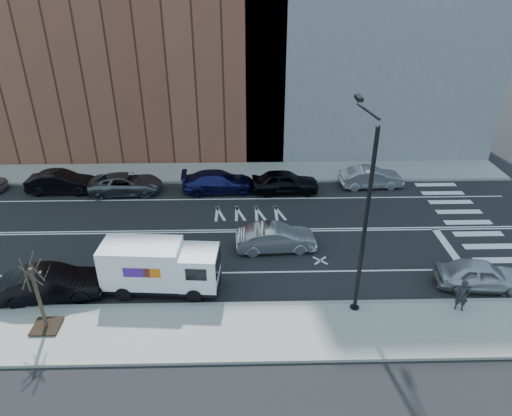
{
  "coord_description": "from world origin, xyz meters",
  "views": [
    {
      "loc": [
        1.96,
        -24.01,
        14.43
      ],
      "look_at": [
        2.53,
        0.33,
        1.4
      ],
      "focal_mm": 32.0,
      "sensor_mm": 36.0,
      "label": 1
    }
  ],
  "objects_px": {
    "driving_sedan": "(276,238)",
    "pedestrian": "(462,296)",
    "fedex_van": "(160,267)",
    "near_parked_front": "(481,275)",
    "far_parked_b": "(61,182)"
  },
  "relations": [
    {
      "from": "driving_sedan",
      "to": "pedestrian",
      "type": "bearing_deg",
      "value": -127.29
    },
    {
      "from": "fedex_van",
      "to": "pedestrian",
      "type": "height_order",
      "value": "fedex_van"
    },
    {
      "from": "driving_sedan",
      "to": "pedestrian",
      "type": "distance_m",
      "value": 9.96
    },
    {
      "from": "driving_sedan",
      "to": "near_parked_front",
      "type": "bearing_deg",
      "value": -113.78
    },
    {
      "from": "fedex_van",
      "to": "driving_sedan",
      "type": "bearing_deg",
      "value": 34.6
    },
    {
      "from": "fedex_van",
      "to": "near_parked_front",
      "type": "xyz_separation_m",
      "value": [
        15.97,
        -0.19,
        -0.63
      ]
    },
    {
      "from": "fedex_van",
      "to": "pedestrian",
      "type": "relative_size",
      "value": 3.67
    },
    {
      "from": "pedestrian",
      "to": "fedex_van",
      "type": "bearing_deg",
      "value": -169.87
    },
    {
      "from": "near_parked_front",
      "to": "pedestrian",
      "type": "distance_m",
      "value": 2.55
    },
    {
      "from": "fedex_van",
      "to": "far_parked_b",
      "type": "height_order",
      "value": "fedex_van"
    },
    {
      "from": "pedestrian",
      "to": "far_parked_b",
      "type": "bearing_deg",
      "value": 168.21
    },
    {
      "from": "pedestrian",
      "to": "near_parked_front",
      "type": "bearing_deg",
      "value": 64.36
    },
    {
      "from": "driving_sedan",
      "to": "near_parked_front",
      "type": "distance_m",
      "value": 10.7
    },
    {
      "from": "fedex_van",
      "to": "pedestrian",
      "type": "xyz_separation_m",
      "value": [
        14.21,
        -2.02,
        -0.43
      ]
    },
    {
      "from": "fedex_van",
      "to": "driving_sedan",
      "type": "height_order",
      "value": "fedex_van"
    }
  ]
}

